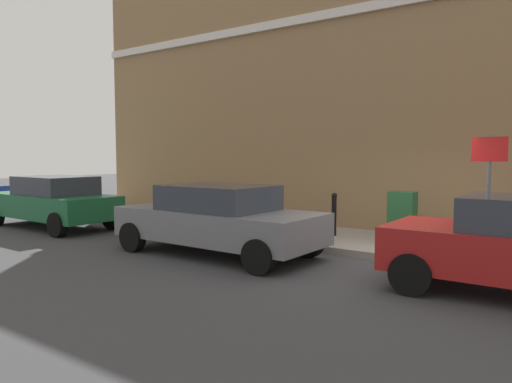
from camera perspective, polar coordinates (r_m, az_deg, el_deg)
The scene contains 8 objects.
ground at distance 9.30m, azimuth 15.33°, elevation -8.80°, with size 80.00×80.00×0.00m, color #38383A.
sidewalk at distance 13.92m, azimuth -5.72°, elevation -3.97°, with size 2.73×30.00×0.15m, color gray.
corner_building at distance 17.61m, azimuth 8.35°, elevation 11.14°, with size 7.76×13.84×8.35m.
car_grey at distance 10.03m, azimuth -4.58°, elevation -3.24°, with size 2.01×4.51×1.47m.
car_green at distance 14.89m, azimuth -23.14°, elevation -1.05°, with size 1.95×4.44×1.49m.
utility_cabinet at distance 10.91m, azimuth 17.09°, elevation -3.25°, with size 0.46×0.61×1.15m.
bollard_near_cabinet at distance 11.64m, azimuth 9.32°, elevation -2.53°, with size 0.14×0.14×1.04m.
street_sign at distance 9.49m, azimuth 26.08°, elevation 1.31°, with size 0.08×0.60×2.30m.
Camera 1 is at (-8.51, -3.09, 2.10)m, focal length 33.41 mm.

